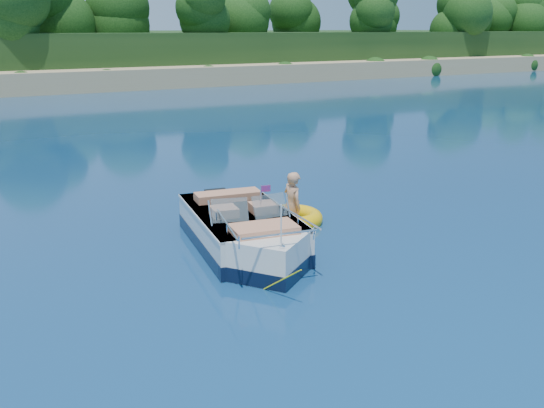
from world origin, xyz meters
name	(u,v)px	position (x,y,z in m)	size (l,w,h in m)	color
ground	(244,273)	(0.00, 0.00, 0.00)	(160.00, 160.00, 0.00)	#0A224B
motorboat	(246,235)	(0.56, 1.00, 0.34)	(2.37, 5.17, 1.73)	silver
tow_tube	(292,218)	(2.36, 2.16, 0.10)	(1.51, 1.51, 0.38)	#FFBF09
boy	(291,224)	(2.28, 2.08, 0.00)	(0.60, 0.40, 1.65)	tan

